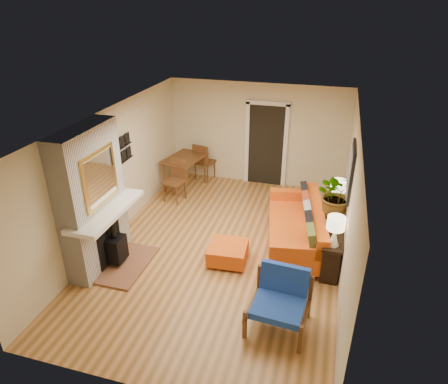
% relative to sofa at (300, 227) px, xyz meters
% --- Properties ---
extents(room_shell, '(6.50, 6.50, 6.50)m').
position_rel_sofa_xyz_m(room_shell, '(-0.83, 2.05, 0.84)').
color(room_shell, tan).
rests_on(room_shell, ground).
extents(fireplace, '(1.09, 1.68, 2.60)m').
position_rel_sofa_xyz_m(fireplace, '(-3.44, -1.58, 0.84)').
color(fireplace, white).
rests_on(fireplace, ground).
extents(sofa, '(1.37, 2.46, 0.92)m').
position_rel_sofa_xyz_m(sofa, '(0.00, 0.00, 0.00)').
color(sofa, silver).
rests_on(sofa, ground).
extents(ottoman, '(0.74, 0.74, 0.35)m').
position_rel_sofa_xyz_m(ottoman, '(-1.20, -0.94, -0.20)').
color(ottoman, silver).
rests_on(ottoman, ground).
extents(blue_chair, '(0.92, 0.90, 0.89)m').
position_rel_sofa_xyz_m(blue_chair, '(-0.04, -2.20, 0.08)').
color(blue_chair, brown).
rests_on(blue_chair, ground).
extents(dining_table, '(1.08, 1.93, 1.02)m').
position_rel_sofa_xyz_m(dining_table, '(-3.00, 1.79, 0.26)').
color(dining_table, brown).
rests_on(dining_table, ground).
extents(console_table, '(0.34, 1.85, 0.72)m').
position_rel_sofa_xyz_m(console_table, '(0.64, -0.25, 0.17)').
color(console_table, black).
rests_on(console_table, ground).
extents(lamp_near, '(0.30, 0.30, 0.54)m').
position_rel_sofa_xyz_m(lamp_near, '(0.64, -0.98, 0.66)').
color(lamp_near, white).
rests_on(lamp_near, console_table).
extents(lamp_far, '(0.30, 0.30, 0.54)m').
position_rel_sofa_xyz_m(lamp_far, '(0.64, 0.49, 0.66)').
color(lamp_far, white).
rests_on(lamp_far, console_table).
extents(houseplant, '(0.99, 0.93, 0.89)m').
position_rel_sofa_xyz_m(houseplant, '(0.63, 0.06, 0.77)').
color(houseplant, '#1E5919').
rests_on(houseplant, console_table).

